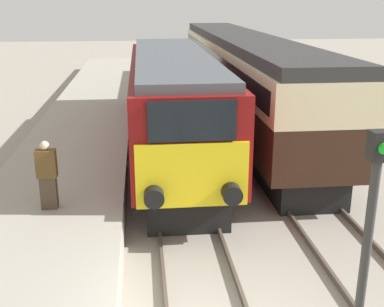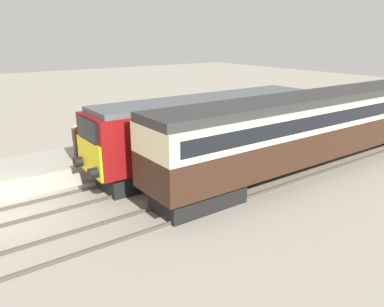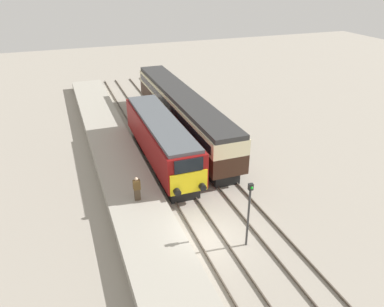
# 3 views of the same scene
# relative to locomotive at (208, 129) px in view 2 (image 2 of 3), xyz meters

# --- Properties ---
(ground_plane) EXTENTS (120.00, 120.00, 0.00)m
(ground_plane) POSITION_rel_locomotive_xyz_m (0.00, -9.76, -2.05)
(ground_plane) COLOR gray
(platform_left) EXTENTS (3.50, 50.00, 0.86)m
(platform_left) POSITION_rel_locomotive_xyz_m (-3.30, -1.76, -1.62)
(platform_left) COLOR #9E998C
(platform_left) RESTS_ON ground_plane
(rails_near_track) EXTENTS (1.51, 60.00, 0.14)m
(rails_near_track) POSITION_rel_locomotive_xyz_m (0.00, -4.76, -1.98)
(rails_near_track) COLOR #4C4238
(rails_near_track) RESTS_ON ground_plane
(rails_far_track) EXTENTS (1.50, 60.00, 0.14)m
(rails_far_track) POSITION_rel_locomotive_xyz_m (3.40, -4.76, -1.98)
(rails_far_track) COLOR #4C4238
(rails_far_track) RESTS_ON ground_plane
(locomotive) EXTENTS (2.70, 12.96, 3.69)m
(locomotive) POSITION_rel_locomotive_xyz_m (0.00, 0.00, 0.00)
(locomotive) COLOR black
(locomotive) RESTS_ON ground_plane
(passenger_carriage) EXTENTS (2.75, 20.90, 3.91)m
(passenger_carriage) POSITION_rel_locomotive_xyz_m (3.40, 5.11, 0.34)
(passenger_carriage) COLOR black
(passenger_carriage) RESTS_ON ground_plane
(person_on_platform) EXTENTS (0.44, 0.26, 1.59)m
(person_on_platform) POSITION_rel_locomotive_xyz_m (-3.20, -5.69, -0.40)
(person_on_platform) COLOR #473828
(person_on_platform) RESTS_ON platform_left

